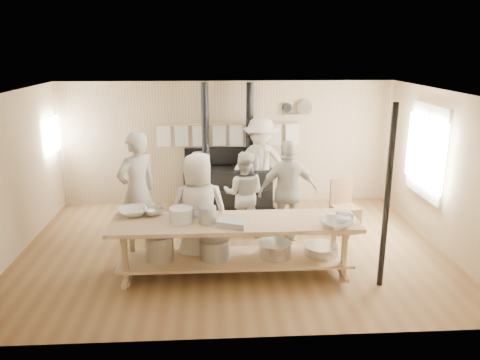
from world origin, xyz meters
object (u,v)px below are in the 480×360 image
at_px(cook_right, 288,192).
at_px(chair, 344,216).
at_px(cook_left, 244,194).
at_px(roasting_pan, 233,223).
at_px(stove, 228,184).
at_px(cook_by_window, 260,164).
at_px(cook_center, 199,211).
at_px(cook_far_left, 137,191).
at_px(prep_table, 234,242).

bearing_deg(cook_right, chair, -169.27).
xyz_separation_m(cook_left, roasting_pan, (-0.27, -1.75, 0.13)).
distance_m(stove, cook_by_window, 0.82).
distance_m(chair, roasting_pan, 2.85).
relative_size(cook_center, cook_by_window, 0.93).
xyz_separation_m(cook_far_left, cook_left, (1.79, 0.45, -0.22)).
height_order(stove, cook_center, stove).
xyz_separation_m(stove, cook_right, (0.98, -1.79, 0.37)).
xyz_separation_m(cook_far_left, cook_right, (2.53, 0.15, -0.10)).
bearing_deg(stove, cook_by_window, -14.15).
bearing_deg(chair, stove, 132.81).
bearing_deg(chair, cook_center, -167.08).
relative_size(cook_left, roasting_pan, 3.79).
bearing_deg(stove, cook_far_left, -128.79).
bearing_deg(roasting_pan, cook_center, 132.67).
bearing_deg(stove, cook_right, -61.35).
relative_size(prep_table, cook_by_window, 1.87).
bearing_deg(cook_center, prep_table, 144.02).
height_order(prep_table, cook_right, cook_right).
relative_size(stove, prep_table, 0.72).
xyz_separation_m(cook_center, roasting_pan, (0.49, -0.54, -0.00)).
height_order(cook_by_window, roasting_pan, cook_by_window).
relative_size(stove, chair, 2.75).
distance_m(cook_by_window, chair, 2.03).
bearing_deg(cook_by_window, cook_left, -100.89).
height_order(cook_right, chair, cook_right).
relative_size(cook_far_left, cook_right, 1.12).
bearing_deg(cook_center, cook_by_window, -119.56).
bearing_deg(prep_table, cook_left, 81.01).
distance_m(stove, prep_table, 3.02).
xyz_separation_m(stove, chair, (2.10, -1.43, -0.24)).
distance_m(cook_by_window, roasting_pan, 3.14).
height_order(cook_far_left, roasting_pan, cook_far_left).
bearing_deg(cook_by_window, chair, -34.44).
xyz_separation_m(cook_center, cook_by_window, (1.19, 2.53, 0.07)).
relative_size(prep_table, cook_center, 2.01).
distance_m(stove, chair, 2.55).
distance_m(prep_table, chair, 2.64).
bearing_deg(roasting_pan, prep_table, 82.53).
bearing_deg(cook_by_window, prep_table, -96.19).
relative_size(cook_left, cook_center, 0.86).
bearing_deg(cook_left, cook_by_window, -95.94).
relative_size(prep_table, cook_far_left, 1.82).
relative_size(cook_right, roasting_pan, 4.39).
bearing_deg(roasting_pan, cook_right, 55.16).
relative_size(cook_far_left, cook_left, 1.29).
xyz_separation_m(cook_far_left, cook_center, (1.03, -0.76, -0.09)).
xyz_separation_m(prep_table, roasting_pan, (-0.03, -0.21, 0.37)).
bearing_deg(cook_center, stove, -105.38).
height_order(cook_right, roasting_pan, cook_right).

